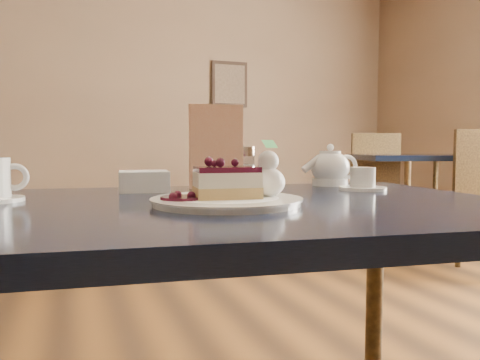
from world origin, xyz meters
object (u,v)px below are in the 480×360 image
object	(u,v)px
cheesecake_slice	(227,183)
bg_table_far_right	(421,242)
tea_set	(336,171)
main_table	(222,241)
dessert_plate	(227,201)

from	to	relation	value
cheesecake_slice	bg_table_far_right	world-z (taller)	cheesecake_slice
tea_set	bg_table_far_right	size ratio (longest dim) A/B	0.14
main_table	tea_set	size ratio (longest dim) A/B	4.82
cheesecake_slice	bg_table_far_right	size ratio (longest dim) A/B	0.07
bg_table_far_right	tea_set	bearing A→B (deg)	-117.60
tea_set	bg_table_far_right	bearing A→B (deg)	43.49
bg_table_far_right	dessert_plate	bearing A→B (deg)	-118.96
dessert_plate	bg_table_far_right	world-z (taller)	bg_table_far_right
dessert_plate	tea_set	world-z (taller)	tea_set
cheesecake_slice	main_table	bearing A→B (deg)	90.00
cheesecake_slice	tea_set	xyz separation A→B (m)	(0.41, 0.28, 0.00)
tea_set	cheesecake_slice	bearing A→B (deg)	-145.36
main_table	cheesecake_slice	distance (m)	0.13
main_table	bg_table_far_right	bearing A→B (deg)	48.32
tea_set	dessert_plate	bearing A→B (deg)	-145.36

